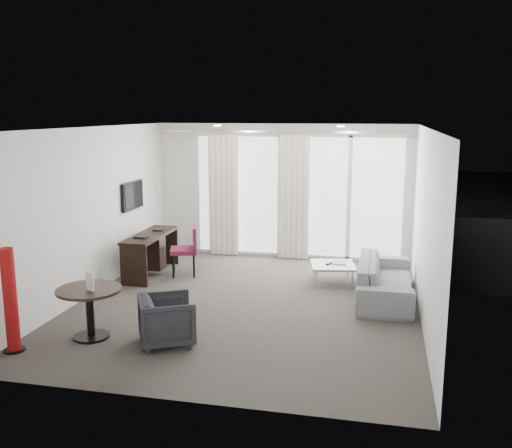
% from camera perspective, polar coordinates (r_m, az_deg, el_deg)
% --- Properties ---
extents(floor, '(5.00, 6.00, 0.00)m').
position_cam_1_polar(floor, '(8.63, -0.87, -7.95)').
color(floor, '#3F3B36').
rests_on(floor, ground).
extents(ceiling, '(5.00, 6.00, 0.00)m').
position_cam_1_polar(ceiling, '(8.15, -0.93, 9.58)').
color(ceiling, white).
rests_on(ceiling, ground).
extents(wall_left, '(0.00, 6.00, 2.60)m').
position_cam_1_polar(wall_left, '(9.19, -16.24, 1.17)').
color(wall_left, silver).
rests_on(wall_left, ground).
extents(wall_right, '(0.00, 6.00, 2.60)m').
position_cam_1_polar(wall_right, '(8.10, 16.58, -0.16)').
color(wall_right, silver).
rests_on(wall_right, ground).
extents(wall_front, '(5.00, 0.00, 2.60)m').
position_cam_1_polar(wall_front, '(5.50, -8.18, -5.09)').
color(wall_front, silver).
rests_on(wall_front, ground).
extents(window_panel, '(4.00, 0.02, 2.38)m').
position_cam_1_polar(window_panel, '(11.15, 4.17, 2.77)').
color(window_panel, white).
rests_on(window_panel, ground).
extents(window_frame, '(4.10, 0.06, 2.44)m').
position_cam_1_polar(window_frame, '(11.13, 4.16, 2.76)').
color(window_frame, white).
rests_on(window_frame, ground).
extents(curtain_left, '(0.60, 0.20, 2.38)m').
position_cam_1_polar(curtain_left, '(11.29, -3.27, 2.88)').
color(curtain_left, beige).
rests_on(curtain_left, ground).
extents(curtain_right, '(0.60, 0.20, 2.38)m').
position_cam_1_polar(curtain_right, '(10.99, 3.78, 2.65)').
color(curtain_right, beige).
rests_on(curtain_right, ground).
extents(curtain_track, '(4.80, 0.04, 0.04)m').
position_cam_1_polar(curtain_track, '(10.92, 2.55, 9.20)').
color(curtain_track, '#B2B2B7').
rests_on(curtain_track, ceiling).
extents(downlight_a, '(0.12, 0.12, 0.02)m').
position_cam_1_polar(downlight_a, '(9.93, -3.88, 9.79)').
color(downlight_a, '#FFE0B2').
rests_on(downlight_a, ceiling).
extents(downlight_b, '(0.12, 0.12, 0.02)m').
position_cam_1_polar(downlight_b, '(9.56, 8.47, 9.64)').
color(downlight_b, '#FFE0B2').
rests_on(downlight_b, ceiling).
extents(desk, '(0.48, 1.55, 0.73)m').
position_cam_1_polar(desk, '(10.20, -10.46, -2.99)').
color(desk, black).
rests_on(desk, floor).
extents(tv, '(0.05, 0.80, 0.50)m').
position_cam_1_polar(tv, '(10.44, -12.25, 2.80)').
color(tv, black).
rests_on(tv, wall_left).
extents(desk_chair, '(0.59, 0.57, 0.87)m').
position_cam_1_polar(desk_chair, '(10.04, -7.27, -2.69)').
color(desk_chair, maroon).
rests_on(desk_chair, floor).
extents(round_table, '(1.06, 1.06, 0.65)m').
position_cam_1_polar(round_table, '(7.58, -16.25, -8.56)').
color(round_table, black).
rests_on(round_table, floor).
extents(menu_card, '(0.13, 0.06, 0.23)m').
position_cam_1_polar(menu_card, '(7.37, -16.25, -5.91)').
color(menu_card, white).
rests_on(menu_card, round_table).
extents(red_lamp, '(0.28, 0.28, 1.27)m').
position_cam_1_polar(red_lamp, '(7.39, -23.35, -7.02)').
color(red_lamp, maroon).
rests_on(red_lamp, floor).
extents(tub_armchair, '(0.89, 0.88, 0.61)m').
position_cam_1_polar(tub_armchair, '(7.20, -8.90, -9.48)').
color(tub_armchair, black).
rests_on(tub_armchair, floor).
extents(coffee_table, '(0.83, 0.83, 0.32)m').
position_cam_1_polar(coffee_table, '(9.68, 7.66, -4.92)').
color(coffee_table, gray).
rests_on(coffee_table, floor).
extents(remote, '(0.09, 0.15, 0.02)m').
position_cam_1_polar(remote, '(9.63, 7.32, -3.75)').
color(remote, black).
rests_on(remote, coffee_table).
extents(magazine, '(0.22, 0.27, 0.01)m').
position_cam_1_polar(magazine, '(9.72, 8.37, -3.64)').
color(magazine, gray).
rests_on(magazine, coffee_table).
extents(sofa, '(0.80, 2.06, 0.60)m').
position_cam_1_polar(sofa, '(9.02, 12.80, -5.36)').
color(sofa, slate).
rests_on(sofa, floor).
extents(terrace_slab, '(5.60, 3.00, 0.12)m').
position_cam_1_polar(terrace_slab, '(12.86, 5.08, -1.83)').
color(terrace_slab, '#4D4D50').
rests_on(terrace_slab, ground).
extents(rattan_chair_a, '(0.67, 0.67, 0.88)m').
position_cam_1_polar(rattan_chair_a, '(12.54, 8.29, 0.11)').
color(rattan_chair_a, brown).
rests_on(rattan_chair_a, terrace_slab).
extents(rattan_chair_b, '(0.73, 0.73, 0.84)m').
position_cam_1_polar(rattan_chair_b, '(13.33, 10.63, 0.60)').
color(rattan_chair_b, brown).
rests_on(rattan_chair_b, terrace_slab).
extents(rattan_table, '(0.60, 0.60, 0.51)m').
position_cam_1_polar(rattan_table, '(12.16, 11.39, -1.26)').
color(rattan_table, brown).
rests_on(rattan_table, terrace_slab).
extents(balustrade, '(5.50, 0.06, 1.05)m').
position_cam_1_polar(balustrade, '(14.16, 5.88, 1.68)').
color(balustrade, '#B2B2B7').
rests_on(balustrade, terrace_slab).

